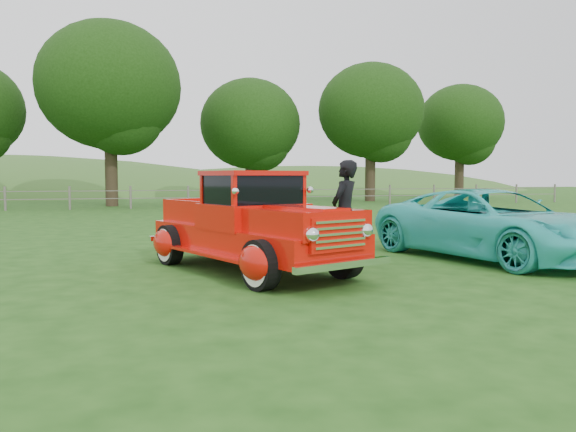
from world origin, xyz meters
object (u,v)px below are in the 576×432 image
object	(u,v)px
man	(345,211)
tree_near_east	(250,124)
tree_near_west	(109,86)
tree_mid_east	(371,111)
red_pickup	(251,227)
tree_far_east	(460,123)
teal_sedan	(492,224)

from	to	relation	value
man	tree_near_east	bearing A→B (deg)	-141.37
tree_near_west	man	bearing A→B (deg)	-78.38
tree_mid_east	red_pickup	xyz separation A→B (m)	(-14.17, -25.93, -5.38)
tree_far_east	man	xyz separation A→B (m)	(-21.19, -28.41, -4.86)
tree_near_east	teal_sedan	world-z (taller)	tree_near_east
tree_near_east	tree_mid_east	xyz separation A→B (m)	(8.00, -2.00, 0.93)
tree_near_west	man	xyz separation A→B (m)	(4.81, -23.41, -5.79)
tree_near_west	tree_near_east	bearing A→B (deg)	23.96
tree_near_west	tree_mid_east	world-z (taller)	tree_near_west
tree_near_east	tree_far_east	bearing A→B (deg)	3.37
tree_near_west	man	world-z (taller)	tree_near_west
red_pickup	man	distance (m)	2.07
tree_near_west	tree_mid_east	bearing A→B (deg)	6.71
man	tree_mid_east	bearing A→B (deg)	-158.31
tree_near_west	tree_mid_east	xyz separation A→B (m)	(17.00, 2.00, -0.62)
red_pickup	teal_sedan	xyz separation A→B (m)	(5.04, 0.08, -0.08)
tree_near_east	tree_far_east	size ratio (longest dim) A/B	0.94
man	tree_far_east	bearing A→B (deg)	-169.41
tree_far_east	man	bearing A→B (deg)	-126.72
red_pickup	teal_sedan	bearing A→B (deg)	-19.71
tree_near_east	tree_mid_east	size ratio (longest dim) A/B	0.88
red_pickup	man	size ratio (longest dim) A/B	2.63
tree_far_east	red_pickup	xyz separation A→B (m)	(-23.17, -28.93, -5.06)
tree_mid_east	teal_sedan	size ratio (longest dim) A/B	1.84
tree_far_east	teal_sedan	bearing A→B (deg)	-122.15
tree_near_west	tree_near_east	world-z (taller)	tree_near_west
tree_near_east	tree_near_west	bearing A→B (deg)	-156.04
tree_near_west	tree_far_east	xyz separation A→B (m)	(26.00, 5.00, -0.94)
tree_near_west	teal_sedan	distance (m)	25.84
red_pickup	teal_sedan	distance (m)	5.04
tree_mid_east	tree_far_east	xyz separation A→B (m)	(9.00, 3.00, -0.31)
tree_near_east	man	xyz separation A→B (m)	(-4.19, -27.41, -4.25)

